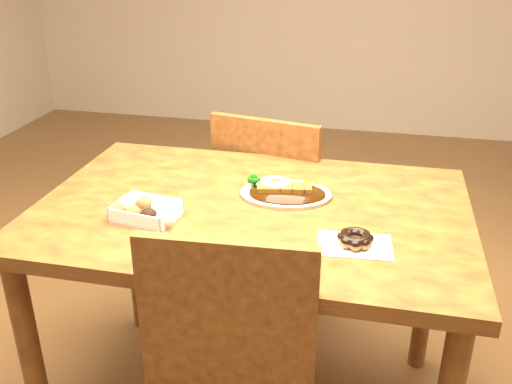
% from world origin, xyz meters
% --- Properties ---
extents(table, '(1.20, 0.80, 0.75)m').
position_xyz_m(table, '(0.00, 0.00, 0.65)').
color(table, '#542310').
rests_on(table, ground).
extents(chair_far, '(0.49, 0.49, 0.87)m').
position_xyz_m(chair_far, '(-0.03, 0.54, 0.48)').
color(chair_far, '#542310').
rests_on(chair_far, ground).
extents(katsu_curry_plate, '(0.28, 0.21, 0.05)m').
position_xyz_m(katsu_curry_plate, '(0.08, 0.09, 0.76)').
color(katsu_curry_plate, white).
rests_on(katsu_curry_plate, table).
extents(donut_box, '(0.18, 0.15, 0.05)m').
position_xyz_m(donut_box, '(-0.26, -0.14, 0.77)').
color(donut_box, white).
rests_on(donut_box, table).
extents(pon_de_ring, '(0.19, 0.14, 0.03)m').
position_xyz_m(pon_de_ring, '(0.30, -0.16, 0.77)').
color(pon_de_ring, silver).
rests_on(pon_de_ring, table).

